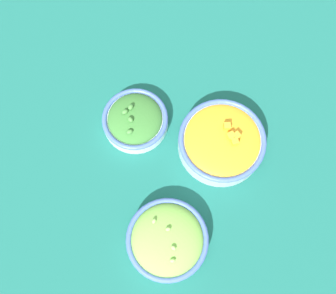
# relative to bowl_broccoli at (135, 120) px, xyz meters

# --- Properties ---
(ground_plane) EXTENTS (3.00, 3.00, 0.00)m
(ground_plane) POSITION_rel_bowl_broccoli_xyz_m (0.10, 0.02, -0.02)
(ground_plane) COLOR #196056
(bowl_broccoli) EXTENTS (0.16, 0.16, 0.06)m
(bowl_broccoli) POSITION_rel_bowl_broccoli_xyz_m (0.00, 0.00, 0.00)
(bowl_broccoli) COLOR silver
(bowl_broccoli) RESTS_ON ground_plane
(bowl_squash) EXTENTS (0.20, 0.20, 0.07)m
(bowl_squash) POSITION_rel_bowl_broccoli_xyz_m (0.17, 0.12, 0.01)
(bowl_squash) COLOR #B2C1CC
(bowl_squash) RESTS_ON ground_plane
(bowl_lettuce) EXTENTS (0.18, 0.18, 0.07)m
(bowl_lettuce) POSITION_rel_bowl_broccoli_xyz_m (0.27, -0.11, 0.00)
(bowl_lettuce) COLOR #B2C1CC
(bowl_lettuce) RESTS_ON ground_plane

